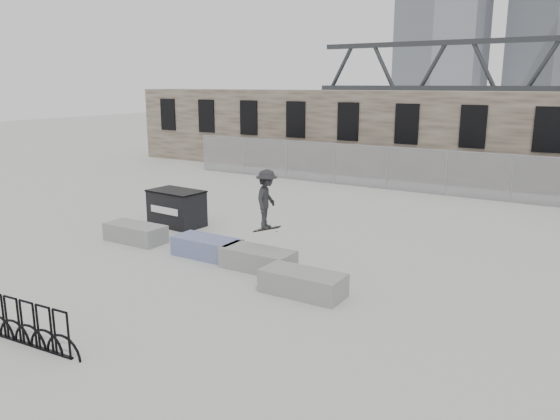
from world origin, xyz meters
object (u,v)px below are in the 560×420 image
object	(u,v)px
planter_center_left	(207,247)
planter_center_right	(258,258)
planter_offset	(303,282)
planter_far_left	(135,232)
skateboarder	(267,199)
bike_rack	(20,322)
dumpster	(177,208)

from	to	relation	value
planter_center_left	planter_center_right	distance (m)	1.86
planter_offset	planter_far_left	bearing A→B (deg)	171.03
planter_center_right	skateboarder	size ratio (longest dim) A/B	1.13
skateboarder	planter_center_right	bearing A→B (deg)	170.14
planter_far_left	skateboarder	xyz separation A→B (m)	(4.70, 0.40, 1.52)
bike_rack	planter_offset	bearing A→B (deg)	56.54
planter_far_left	planter_center_right	size ratio (longest dim) A/B	1.00
planter_center_left	skateboarder	distance (m)	2.39
planter_center_right	bike_rack	bearing A→B (deg)	-103.47
planter_far_left	bike_rack	xyz separation A→B (m)	(3.33, -6.09, 0.14)
dumpster	bike_rack	bearing A→B (deg)	-62.61
planter_center_left	skateboarder	bearing A→B (deg)	12.85
planter_far_left	skateboarder	size ratio (longest dim) A/B	1.13
planter_center_left	dumpster	bearing A→B (deg)	145.13
planter_center_left	planter_offset	world-z (taller)	same
bike_rack	planter_far_left	bearing A→B (deg)	118.68
planter_far_left	planter_center_left	world-z (taller)	same
planter_far_left	dumpster	size ratio (longest dim) A/B	1.00
dumpster	skateboarder	bearing A→B (deg)	-15.79
dumpster	skateboarder	size ratio (longest dim) A/B	1.13
bike_rack	skateboarder	size ratio (longest dim) A/B	1.78
planter_center_right	skateboarder	world-z (taller)	skateboarder
planter_offset	dumpster	distance (m)	7.63
planter_far_left	bike_rack	bearing A→B (deg)	-61.32
planter_center_right	planter_offset	bearing A→B (deg)	-25.62
dumpster	planter_far_left	bearing A→B (deg)	-79.68
bike_rack	skateboarder	distance (m)	6.78
planter_center_left	dumpster	size ratio (longest dim) A/B	1.00
planter_far_left	bike_rack	distance (m)	6.94
planter_center_left	bike_rack	bearing A→B (deg)	-85.96
planter_center_left	bike_rack	xyz separation A→B (m)	(0.43, -6.08, 0.14)
dumpster	skateboarder	world-z (taller)	skateboarder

